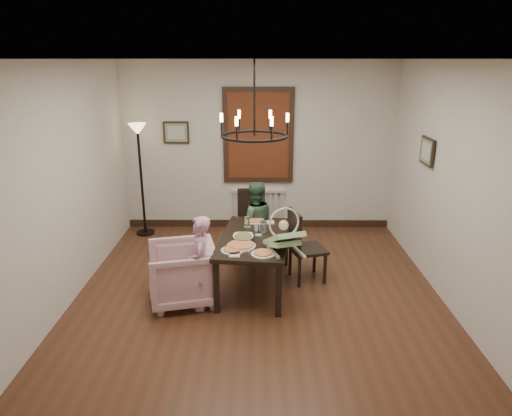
{
  "coord_description": "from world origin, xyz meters",
  "views": [
    {
      "loc": [
        0.01,
        -5.01,
        2.8
      ],
      "look_at": [
        -0.03,
        0.33,
        1.05
      ],
      "focal_mm": 32.0,
      "sensor_mm": 36.0,
      "label": 1
    }
  ],
  "objects_px": {
    "chair_right": "(308,245)",
    "drinking_glass": "(263,228)",
    "dining_table": "(255,243)",
    "armchair": "(182,273)",
    "elderly_woman": "(201,271)",
    "floor_lamp": "(142,182)",
    "chair_far": "(252,222)",
    "seated_man": "(255,229)",
    "baby_bouncer": "(284,237)"
  },
  "relations": [
    {
      "from": "chair_right",
      "to": "drinking_glass",
      "type": "relative_size",
      "value": 6.4
    },
    {
      "from": "dining_table",
      "to": "armchair",
      "type": "xyz_separation_m",
      "value": [
        -0.86,
        -0.36,
        -0.25
      ]
    },
    {
      "from": "elderly_woman",
      "to": "floor_lamp",
      "type": "bearing_deg",
      "value": -155.14
    },
    {
      "from": "drinking_glass",
      "to": "floor_lamp",
      "type": "relative_size",
      "value": 0.08
    },
    {
      "from": "dining_table",
      "to": "drinking_glass",
      "type": "distance_m",
      "value": 0.22
    },
    {
      "from": "chair_far",
      "to": "seated_man",
      "type": "xyz_separation_m",
      "value": [
        0.04,
        -0.37,
        0.02
      ]
    },
    {
      "from": "chair_far",
      "to": "elderly_woman",
      "type": "distance_m",
      "value": 1.75
    },
    {
      "from": "chair_right",
      "to": "drinking_glass",
      "type": "height_order",
      "value": "chair_right"
    },
    {
      "from": "dining_table",
      "to": "baby_bouncer",
      "type": "relative_size",
      "value": 2.89
    },
    {
      "from": "chair_far",
      "to": "floor_lamp",
      "type": "xyz_separation_m",
      "value": [
        -1.81,
        0.72,
        0.43
      ]
    },
    {
      "from": "chair_far",
      "to": "baby_bouncer",
      "type": "relative_size",
      "value": 1.76
    },
    {
      "from": "elderly_woman",
      "to": "seated_man",
      "type": "distance_m",
      "value": 1.42
    },
    {
      "from": "chair_right",
      "to": "baby_bouncer",
      "type": "xyz_separation_m",
      "value": [
        -0.35,
        -0.65,
        0.38
      ]
    },
    {
      "from": "chair_far",
      "to": "chair_right",
      "type": "bearing_deg",
      "value": -55.98
    },
    {
      "from": "dining_table",
      "to": "chair_far",
      "type": "relative_size",
      "value": 1.65
    },
    {
      "from": "chair_far",
      "to": "seated_man",
      "type": "distance_m",
      "value": 0.37
    },
    {
      "from": "armchair",
      "to": "seated_man",
      "type": "height_order",
      "value": "seated_man"
    },
    {
      "from": "dining_table",
      "to": "armchair",
      "type": "distance_m",
      "value": 0.97
    },
    {
      "from": "elderly_woman",
      "to": "baby_bouncer",
      "type": "bearing_deg",
      "value": 91.41
    },
    {
      "from": "chair_far",
      "to": "drinking_glass",
      "type": "height_order",
      "value": "chair_far"
    },
    {
      "from": "elderly_woman",
      "to": "seated_man",
      "type": "height_order",
      "value": "seated_man"
    },
    {
      "from": "chair_far",
      "to": "dining_table",
      "type": "bearing_deg",
      "value": -92.0
    },
    {
      "from": "chair_far",
      "to": "chair_right",
      "type": "xyz_separation_m",
      "value": [
        0.74,
        -0.94,
        0.02
      ]
    },
    {
      "from": "armchair",
      "to": "floor_lamp",
      "type": "relative_size",
      "value": 0.44
    },
    {
      "from": "seated_man",
      "to": "armchair",
      "type": "bearing_deg",
      "value": 43.13
    },
    {
      "from": "elderly_woman",
      "to": "baby_bouncer",
      "type": "height_order",
      "value": "baby_bouncer"
    },
    {
      "from": "drinking_glass",
      "to": "armchair",
      "type": "bearing_deg",
      "value": -154.1
    },
    {
      "from": "floor_lamp",
      "to": "dining_table",
      "type": "bearing_deg",
      "value": -45.22
    },
    {
      "from": "elderly_woman",
      "to": "baby_bouncer",
      "type": "relative_size",
      "value": 1.74
    },
    {
      "from": "seated_man",
      "to": "floor_lamp",
      "type": "height_order",
      "value": "floor_lamp"
    },
    {
      "from": "seated_man",
      "to": "chair_right",
      "type": "bearing_deg",
      "value": 131.22
    },
    {
      "from": "armchair",
      "to": "baby_bouncer",
      "type": "height_order",
      "value": "baby_bouncer"
    },
    {
      "from": "chair_right",
      "to": "dining_table",
      "type": "bearing_deg",
      "value": 90.96
    },
    {
      "from": "armchair",
      "to": "elderly_woman",
      "type": "distance_m",
      "value": 0.3
    },
    {
      "from": "drinking_glass",
      "to": "elderly_woman",
      "type": "bearing_deg",
      "value": -139.78
    },
    {
      "from": "seated_man",
      "to": "baby_bouncer",
      "type": "relative_size",
      "value": 1.83
    },
    {
      "from": "chair_far",
      "to": "floor_lamp",
      "type": "distance_m",
      "value": 1.99
    },
    {
      "from": "chair_right",
      "to": "baby_bouncer",
      "type": "relative_size",
      "value": 1.82
    },
    {
      "from": "armchair",
      "to": "dining_table",
      "type": "bearing_deg",
      "value": 99.48
    },
    {
      "from": "armchair",
      "to": "elderly_woman",
      "type": "xyz_separation_m",
      "value": [
        0.24,
        -0.15,
        0.11
      ]
    },
    {
      "from": "floor_lamp",
      "to": "elderly_woman",
      "type": "bearing_deg",
      "value": -62.56
    },
    {
      "from": "dining_table",
      "to": "drinking_glass",
      "type": "relative_size",
      "value": 10.19
    },
    {
      "from": "chair_right",
      "to": "seated_man",
      "type": "bearing_deg",
      "value": 35.19
    },
    {
      "from": "chair_far",
      "to": "armchair",
      "type": "xyz_separation_m",
      "value": [
        -0.81,
        -1.51,
        -0.11
      ]
    },
    {
      "from": "dining_table",
      "to": "elderly_woman",
      "type": "relative_size",
      "value": 1.66
    },
    {
      "from": "drinking_glass",
      "to": "floor_lamp",
      "type": "distance_m",
      "value": 2.64
    },
    {
      "from": "dining_table",
      "to": "baby_bouncer",
      "type": "height_order",
      "value": "baby_bouncer"
    },
    {
      "from": "chair_far",
      "to": "chair_right",
      "type": "height_order",
      "value": "chair_right"
    },
    {
      "from": "chair_far",
      "to": "baby_bouncer",
      "type": "height_order",
      "value": "baby_bouncer"
    },
    {
      "from": "elderly_woman",
      "to": "floor_lamp",
      "type": "relative_size",
      "value": 0.52
    }
  ]
}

